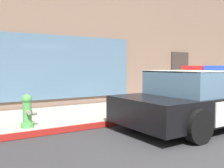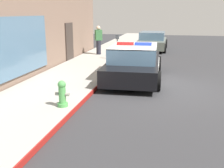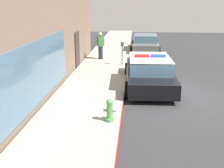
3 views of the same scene
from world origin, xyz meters
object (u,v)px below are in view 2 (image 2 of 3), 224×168
Objects in this scene: parking_meter at (117,42)px; police_cruiser at (134,62)px; pedestrian_on_sidewalk at (99,40)px; fire_hydrant at (62,94)px; car_down_street at (152,41)px.

police_cruiser is at bearing -158.54° from parking_meter.
pedestrian_on_sidewalk is at bearing 26.96° from police_cruiser.
police_cruiser is 3.82m from parking_meter.
fire_hydrant is 0.42× the size of pedestrian_on_sidewalk.
fire_hydrant is 0.17× the size of car_down_street.
car_down_street is 5.63m from parking_meter.
police_cruiser is at bearing 179.71° from car_down_street.
parking_meter is (3.53, 1.39, 0.40)m from police_cruiser.
fire_hydrant is 7.74m from parking_meter.
car_down_street is 2.51× the size of pedestrian_on_sidewalk.
fire_hydrant is 9.45m from pedestrian_on_sidewalk.
police_cruiser is 1.19× the size of car_down_street.
pedestrian_on_sidewalk is (9.33, 1.46, 0.51)m from fire_hydrant.
fire_hydrant is at bearing 155.78° from pedestrian_on_sidewalk.
parking_meter is (7.72, -0.01, 0.58)m from fire_hydrant.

